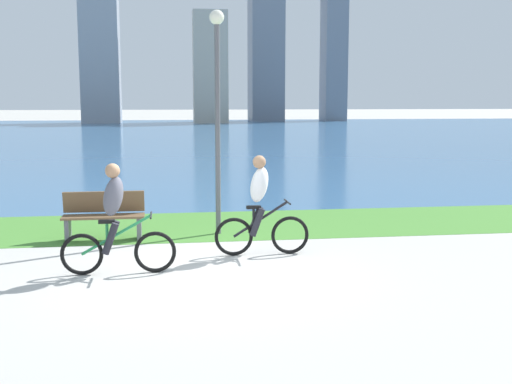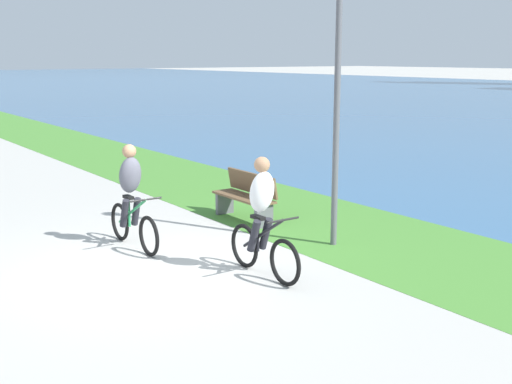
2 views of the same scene
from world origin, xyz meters
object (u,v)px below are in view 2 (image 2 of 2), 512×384
at_px(cyclist_lead, 262,218).
at_px(lamppost_tall, 338,74).
at_px(cyclist_trailing, 131,197).
at_px(bench_near_path, 246,197).

xyz_separation_m(cyclist_lead, lamppost_tall, (-0.55, 1.84, 1.92)).
xyz_separation_m(cyclist_trailing, bench_near_path, (-0.39, 2.48, -0.38)).
distance_m(cyclist_trailing, lamppost_tall, 3.78).
bearing_deg(lamppost_tall, cyclist_trailing, -122.90).
height_order(bench_near_path, lamppost_tall, lamppost_tall).
relative_size(cyclist_lead, lamppost_tall, 0.40).
relative_size(cyclist_lead, bench_near_path, 1.13).
xyz_separation_m(bench_near_path, lamppost_tall, (2.16, 0.25, 2.31)).
relative_size(cyclist_trailing, bench_near_path, 1.14).
distance_m(cyclist_trailing, bench_near_path, 2.55).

